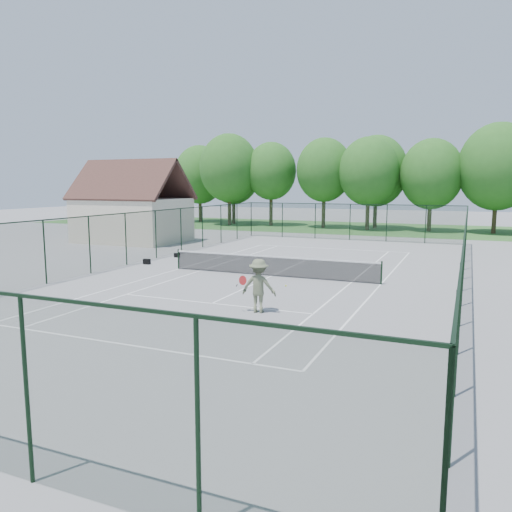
% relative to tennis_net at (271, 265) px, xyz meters
% --- Properties ---
extents(ground, '(140.00, 140.00, 0.00)m').
position_rel_tennis_net_xyz_m(ground, '(0.00, 0.00, -0.58)').
color(ground, gray).
rests_on(ground, ground).
extents(grass_far, '(80.00, 16.00, 0.01)m').
position_rel_tennis_net_xyz_m(grass_far, '(0.00, 30.00, -0.57)').
color(grass_far, '#386F2E').
rests_on(grass_far, ground).
extents(court_lines, '(11.05, 23.85, 0.01)m').
position_rel_tennis_net_xyz_m(court_lines, '(0.00, 0.00, -0.57)').
color(court_lines, white).
rests_on(court_lines, ground).
extents(tennis_net, '(11.08, 0.08, 1.10)m').
position_rel_tennis_net_xyz_m(tennis_net, '(0.00, 0.00, 0.00)').
color(tennis_net, black).
rests_on(tennis_net, ground).
extents(fence_enclosure, '(18.05, 36.05, 3.02)m').
position_rel_tennis_net_xyz_m(fence_enclosure, '(0.00, 0.00, 0.98)').
color(fence_enclosure, '#1B3620').
rests_on(fence_enclosure, ground).
extents(utility_building, '(8.60, 6.27, 6.63)m').
position_rel_tennis_net_xyz_m(utility_building, '(-16.00, 10.00, 2.54)').
color(utility_building, beige).
rests_on(utility_building, ground).
extents(tree_line_far, '(39.40, 6.40, 9.70)m').
position_rel_tennis_net_xyz_m(tree_line_far, '(0.00, 30.00, 5.42)').
color(tree_line_far, '#43351F').
rests_on(tree_line_far, ground).
extents(sports_bag_a, '(0.41, 0.27, 0.31)m').
position_rel_tennis_net_xyz_m(sports_bag_a, '(-8.09, 0.68, -0.42)').
color(sports_bag_a, black).
rests_on(sports_bag_a, ground).
extents(sports_bag_b, '(0.39, 0.30, 0.27)m').
position_rel_tennis_net_xyz_m(sports_bag_b, '(-7.97, 3.76, -0.44)').
color(sports_bag_b, black).
rests_on(sports_bag_b, ground).
extents(tennis_player, '(1.81, 0.92, 1.96)m').
position_rel_tennis_net_xyz_m(tennis_player, '(2.21, -6.92, 0.41)').
color(tennis_player, '#62694C').
rests_on(tennis_player, ground).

